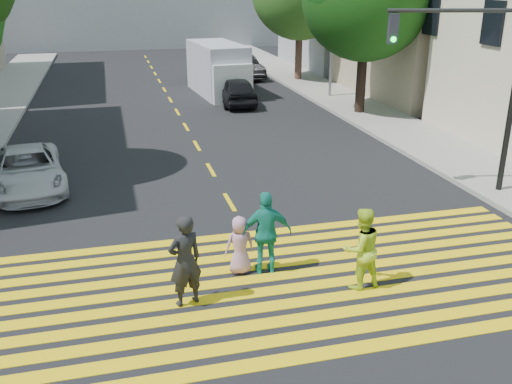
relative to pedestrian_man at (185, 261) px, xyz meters
name	(u,v)px	position (x,y,z in m)	size (l,w,h in m)	color
ground	(296,316)	(1.91, -0.96, -0.93)	(120.00, 120.00, 0.00)	black
sidewalk_right	(370,114)	(10.41, 14.04, -0.85)	(3.00, 60.00, 0.15)	gray
crosswalk	(277,283)	(1.91, 0.31, -0.92)	(13.40, 5.30, 0.01)	yellow
lane_line	(167,94)	(1.91, 21.54, -0.92)	(0.12, 34.40, 0.01)	yellow
pedestrian_man	(185,261)	(0.00, 0.00, 0.00)	(0.68, 0.44, 1.86)	black
pedestrian_woman	(361,249)	(3.51, -0.22, -0.07)	(0.84, 0.65, 1.72)	#C3E52E
pedestrian_child	(240,245)	(1.28, 0.99, -0.29)	(0.63, 0.41, 1.28)	#BB85A3
pedestrian_extra	(267,233)	(1.84, 0.86, -0.01)	(1.07, 0.45, 1.83)	#1A8E7B
white_sedan	(27,170)	(-3.68, 7.59, -0.32)	(2.02, 4.39, 1.22)	silver
dark_car_near	(237,91)	(5.02, 17.98, -0.24)	(1.63, 4.06, 1.38)	black
silver_car	(212,65)	(5.51, 27.64, -0.26)	(1.86, 4.57, 1.33)	#9E9FA0
dark_car_parked	(243,67)	(7.14, 25.71, -0.22)	(1.51, 4.32, 1.42)	black
white_van	(219,71)	(4.69, 20.84, 0.35)	(2.60, 5.87, 2.70)	#B1B0C7
traffic_signal	(480,71)	(8.68, 3.95, 2.64)	(3.70, 1.02, 5.52)	black
street_lamp	(330,3)	(9.92, 18.34, 3.87)	(1.89, 0.53, 8.37)	gray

